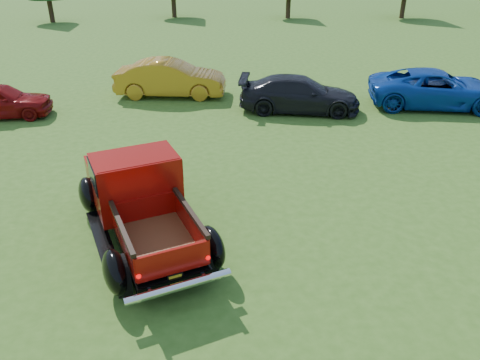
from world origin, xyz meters
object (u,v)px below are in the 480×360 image
Objects in this scene: pickup_truck at (138,196)px; show_car_yellow at (171,78)px; show_car_blue at (437,89)px; show_car_grey at (299,94)px.

pickup_truck is 9.73m from show_car_yellow.
show_car_yellow is (-0.07, 9.73, -0.13)m from pickup_truck.
pickup_truck is 1.03× the size of show_car_blue.
pickup_truck is 8.97m from show_car_grey.
show_car_yellow is 5.24m from show_car_grey.
show_car_blue is at bearing 17.09° from pickup_truck.
pickup_truck reaches higher than show_car_blue.
show_car_grey is at bearing 102.05° from show_car_blue.
show_car_grey is 5.18m from show_car_blue.
show_car_yellow reaches higher than show_car_blue.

